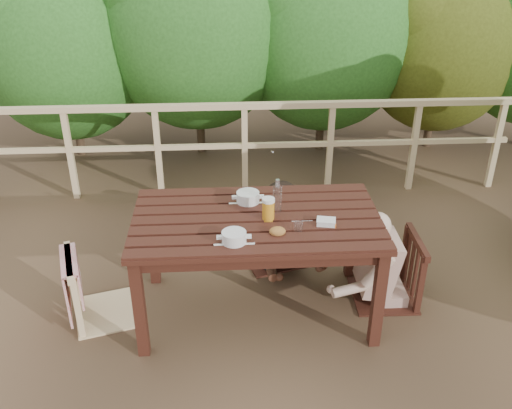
{
  "coord_description": "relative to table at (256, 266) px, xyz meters",
  "views": [
    {
      "loc": [
        -0.21,
        -3.48,
        2.8
      ],
      "look_at": [
        0.0,
        0.05,
        0.9
      ],
      "focal_mm": 39.71,
      "sensor_mm": 36.0,
      "label": 1
    }
  ],
  "objects": [
    {
      "name": "bread_roll",
      "position": [
        0.13,
        -0.24,
        0.44
      ],
      "size": [
        0.11,
        0.08,
        0.07
      ],
      "primitive_type": "ellipsoid",
      "color": "#B26A31",
      "rests_on": "table"
    },
    {
      "name": "soup_near",
      "position": [
        -0.17,
        -0.33,
        0.45
      ],
      "size": [
        0.27,
        0.27,
        0.09
      ],
      "primitive_type": "cylinder",
      "color": "white",
      "rests_on": "table"
    },
    {
      "name": "bottle",
      "position": [
        0.15,
        0.07,
        0.54
      ],
      "size": [
        0.06,
        0.06,
        0.27
      ],
      "primitive_type": "cylinder",
      "color": "silver",
      "rests_on": "table"
    },
    {
      "name": "tumbler",
      "position": [
        0.27,
        -0.2,
        0.44
      ],
      "size": [
        0.06,
        0.06,
        0.07
      ],
      "primitive_type": "cylinder",
      "color": "silver",
      "rests_on": "table"
    },
    {
      "name": "diner_right",
      "position": [
        1.05,
        0.11,
        0.22
      ],
      "size": [
        0.63,
        0.52,
        1.26
      ],
      "primitive_type": null,
      "rotation": [
        0.0,
        0.0,
        1.55
      ],
      "color": "tan",
      "rests_on": "ground"
    },
    {
      "name": "butter_tub",
      "position": [
        0.47,
        -0.14,
        0.43
      ],
      "size": [
        0.15,
        0.12,
        0.06
      ],
      "primitive_type": "cube",
      "rotation": [
        0.0,
        0.0,
        -0.2
      ],
      "color": "silver",
      "rests_on": "table"
    },
    {
      "name": "chair_far",
      "position": [
        0.19,
        0.69,
        0.07
      ],
      "size": [
        0.59,
        0.59,
        0.96
      ],
      "primitive_type": "cube",
      "rotation": [
        0.0,
        0.0,
        0.3
      ],
      "color": "black",
      "rests_on": "ground"
    },
    {
      "name": "soup_far",
      "position": [
        -0.05,
        0.23,
        0.45
      ],
      "size": [
        0.29,
        0.29,
        0.1
      ],
      "primitive_type": "cylinder",
      "color": "silver",
      "rests_on": "table"
    },
    {
      "name": "chair_left",
      "position": [
        -1.14,
        0.03,
        0.11
      ],
      "size": [
        0.63,
        0.63,
        1.02
      ],
      "primitive_type": "cube",
      "rotation": [
        0.0,
        0.0,
        1.84
      ],
      "color": "#D6B786",
      "rests_on": "ground"
    },
    {
      "name": "chair_right",
      "position": [
        1.02,
        0.11,
        0.1
      ],
      "size": [
        0.51,
        0.51,
        1.01
      ],
      "primitive_type": "cube",
      "rotation": [
        0.0,
        0.0,
        -1.59
      ],
      "color": "black",
      "rests_on": "ground"
    },
    {
      "name": "table",
      "position": [
        0.0,
        0.0,
        0.0
      ],
      "size": [
        1.76,
        0.99,
        0.81
      ],
      "primitive_type": "cube",
      "color": "black",
      "rests_on": "ground"
    },
    {
      "name": "ground",
      "position": [
        0.0,
        0.0,
        -0.41
      ],
      "size": [
        60.0,
        60.0,
        0.0
      ],
      "primitive_type": "plane",
      "color": "brown",
      "rests_on": "ground"
    },
    {
      "name": "woman",
      "position": [
        0.19,
        0.71,
        0.22
      ],
      "size": [
        0.66,
        0.74,
        1.25
      ],
      "primitive_type": null,
      "rotation": [
        0.0,
        0.0,
        3.44
      ],
      "color": "black",
      "rests_on": "ground"
    },
    {
      "name": "beer_glass",
      "position": [
        0.08,
        -0.03,
        0.49
      ],
      "size": [
        0.09,
        0.09,
        0.17
      ],
      "primitive_type": "cylinder",
      "color": "orange",
      "rests_on": "table"
    },
    {
      "name": "railing",
      "position": [
        0.0,
        2.0,
        0.1
      ],
      "size": [
        5.6,
        0.1,
        1.01
      ],
      "primitive_type": "cube",
      "color": "#D6B786",
      "rests_on": "ground"
    }
  ]
}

